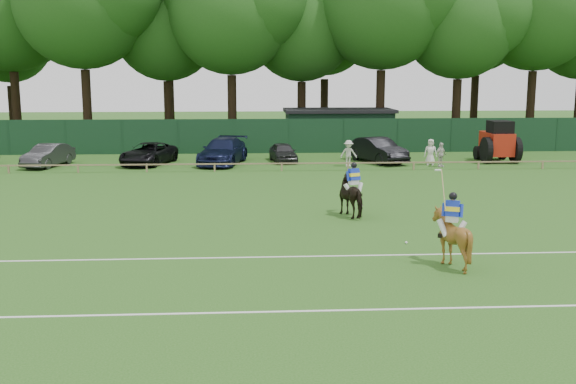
{
  "coord_description": "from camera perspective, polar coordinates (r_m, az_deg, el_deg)",
  "views": [
    {
      "loc": [
        -0.96,
        -21.84,
        5.85
      ],
      "look_at": [
        0.5,
        3.0,
        1.4
      ],
      "focal_mm": 42.0,
      "sensor_mm": 36.0,
      "label": 1
    }
  ],
  "objects": [
    {
      "name": "pitch_lines",
      "position": [
        19.27,
        -0.36,
        -7.51
      ],
      "size": [
        60.0,
        5.1,
        0.01
      ],
      "color": "silver",
      "rests_on": "ground"
    },
    {
      "name": "horse_chestnut",
      "position": [
        21.07,
        13.65,
        -3.81
      ],
      "size": [
        1.94,
        2.03,
        1.75
      ],
      "primitive_type": "imported",
      "rotation": [
        0.0,
        0.0,
        2.71
      ],
      "color": "brown",
      "rests_on": "ground"
    },
    {
      "name": "spectator_mid",
      "position": [
        43.01,
        12.8,
        3.09
      ],
      "size": [
        0.95,
        0.8,
        1.52
      ],
      "primitive_type": "imported",
      "rotation": [
        0.0,
        0.0,
        0.57
      ],
      "color": "silver",
      "rests_on": "ground"
    },
    {
      "name": "tractor",
      "position": [
        46.37,
        17.33,
        4.03
      ],
      "size": [
        2.28,
        3.25,
        2.72
      ],
      "rotation": [
        0.0,
        0.0,
        0.01
      ],
      "color": "#B42110",
      "rests_on": "ground"
    },
    {
      "name": "ground",
      "position": [
        22.63,
        -0.82,
        -4.84
      ],
      "size": [
        160.0,
        160.0,
        0.0
      ],
      "primitive_type": "plane",
      "color": "#1E4C14",
      "rests_on": "ground"
    },
    {
      "name": "tree_row",
      "position": [
        57.22,
        -0.38,
        4.27
      ],
      "size": [
        96.0,
        12.0,
        21.0
      ],
      "primitive_type": null,
      "color": "#26561C",
      "rests_on": "ground"
    },
    {
      "name": "hatch_grey",
      "position": [
        44.44,
        -0.42,
        3.38
      ],
      "size": [
        1.94,
        3.83,
        1.25
      ],
      "primitive_type": "imported",
      "rotation": [
        0.0,
        0.0,
        0.13
      ],
      "color": "#2D2D30",
      "rests_on": "ground"
    },
    {
      "name": "utility_shed",
      "position": [
        52.48,
        4.29,
        5.39
      ],
      "size": [
        8.4,
        4.4,
        3.04
      ],
      "color": "#14331E",
      "rests_on": "ground"
    },
    {
      "name": "pitch_rail",
      "position": [
        40.22,
        -1.96,
        2.41
      ],
      "size": [
        62.1,
        0.1,
        0.5
      ],
      "color": "#997F5B",
      "rests_on": "ground"
    },
    {
      "name": "sedan_navy",
      "position": [
        43.48,
        -5.52,
        3.45
      ],
      "size": [
        3.51,
        6.04,
        1.65
      ],
      "primitive_type": "imported",
      "rotation": [
        0.0,
        0.0,
        -0.22
      ],
      "color": "#111635",
      "rests_on": "ground"
    },
    {
      "name": "suv_black",
      "position": [
        44.03,
        -11.72,
        3.2
      ],
      "size": [
        3.62,
        5.41,
        1.38
      ],
      "primitive_type": "imported",
      "rotation": [
        0.0,
        0.0,
        -0.29
      ],
      "color": "black",
      "rests_on": "ground"
    },
    {
      "name": "rider_dark",
      "position": [
        27.59,
        5.6,
        1.18
      ],
      "size": [
        0.91,
        0.56,
        1.41
      ],
      "rotation": [
        0.0,
        0.0,
        3.53
      ],
      "color": "silver",
      "rests_on": "ground"
    },
    {
      "name": "sedan_grey",
      "position": [
        44.76,
        -19.65,
        2.94
      ],
      "size": [
        2.51,
        4.49,
        1.4
      ],
      "primitive_type": "imported",
      "rotation": [
        0.0,
        0.0,
        -0.25
      ],
      "color": "#2E2F31",
      "rests_on": "ground"
    },
    {
      "name": "perimeter_fence",
      "position": [
        49.07,
        -2.23,
        4.75
      ],
      "size": [
        92.08,
        0.08,
        2.5
      ],
      "color": "#14351E",
      "rests_on": "ground"
    },
    {
      "name": "spectator_left",
      "position": [
        42.37,
        5.15,
        3.28
      ],
      "size": [
        1.11,
        0.71,
        1.64
      ],
      "primitive_type": "imported",
      "rotation": [
        0.0,
        0.0,
        0.09
      ],
      "color": "beige",
      "rests_on": "ground"
    },
    {
      "name": "spectator_right",
      "position": [
        43.74,
        11.97,
        3.32
      ],
      "size": [
        0.89,
        0.66,
        1.65
      ],
      "primitive_type": "imported",
      "rotation": [
        0.0,
        0.0,
        -0.18
      ],
      "color": "white",
      "rests_on": "ground"
    },
    {
      "name": "polo_ball",
      "position": [
        23.63,
        9.98,
        -4.24
      ],
      "size": [
        0.09,
        0.09,
        0.09
      ],
      "primitive_type": "sphere",
      "color": "silver",
      "rests_on": "ground"
    },
    {
      "name": "rider_chestnut",
      "position": [
        20.89,
        13.73,
        -1.75
      ],
      "size": [
        0.9,
        0.78,
        2.05
      ],
      "rotation": [
        0.0,
        0.0,
        2.71
      ],
      "color": "silver",
      "rests_on": "ground"
    },
    {
      "name": "horse_dark",
      "position": [
        27.72,
        5.56,
        -0.34
      ],
      "size": [
        1.58,
        2.16,
        1.66
      ],
      "primitive_type": "imported",
      "rotation": [
        0.0,
        0.0,
        3.53
      ],
      "color": "black",
      "rests_on": "ground"
    },
    {
      "name": "estate_black",
      "position": [
        44.48,
        7.6,
        3.54
      ],
      "size": [
        3.53,
        5.18,
        1.62
      ],
      "primitive_type": "imported",
      "rotation": [
        0.0,
        0.0,
        0.41
      ],
      "color": "black",
      "rests_on": "ground"
    }
  ]
}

